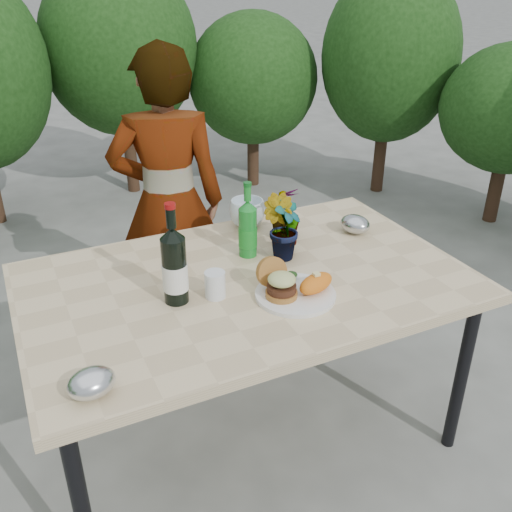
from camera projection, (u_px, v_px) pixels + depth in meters
name	position (u px, v px, depth m)	size (l,w,h in m)	color
ground	(248.00, 431.00, 2.43)	(80.00, 80.00, 0.00)	slate
patio_table	(247.00, 292.00, 2.11)	(1.60, 1.00, 0.75)	beige
shrub_hedge	(95.00, 107.00, 2.99)	(6.88, 5.08, 1.97)	#382316
dinner_plate	(295.00, 295.00, 1.97)	(0.28, 0.28, 0.01)	white
burger_stack	(279.00, 282.00, 1.94)	(0.11, 0.16, 0.11)	#B7722D
sweet_potato	(316.00, 283.00, 1.96)	(0.15, 0.08, 0.06)	orange
grilled_veg	(287.00, 276.00, 2.04)	(0.08, 0.05, 0.03)	olive
wine_bottle	(175.00, 267.00, 1.89)	(0.09, 0.09, 0.36)	black
sparkling_water	(248.00, 229.00, 2.19)	(0.07, 0.07, 0.30)	#178227
plastic_cup	(215.00, 285.00, 1.95)	(0.07, 0.07, 0.10)	white
seedling_left	(287.00, 227.00, 2.20)	(0.12, 0.08, 0.24)	#226121
seedling_mid	(281.00, 228.00, 2.17)	(0.14, 0.11, 0.25)	#20541C
seedling_right	(285.00, 213.00, 2.34)	(0.12, 0.12, 0.22)	#2D5F20
blue_bowl	(247.00, 213.00, 2.46)	(0.15, 0.15, 0.12)	silver
foil_packet_left	(91.00, 383.00, 1.51)	(0.13, 0.11, 0.08)	silver
foil_packet_right	(355.00, 224.00, 2.41)	(0.13, 0.11, 0.08)	#B2B5B9
person	(169.00, 204.00, 2.72)	(0.54, 0.36, 1.49)	#A46F52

